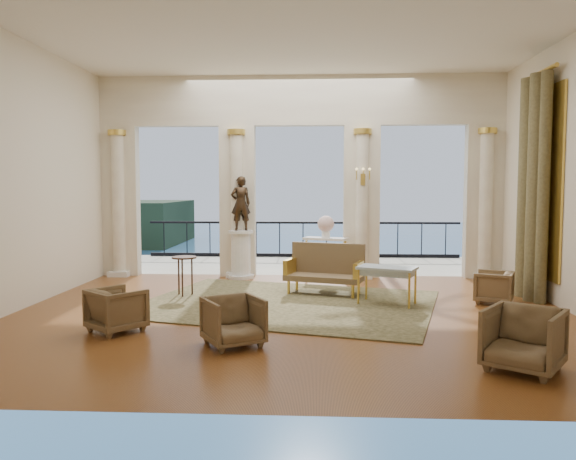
# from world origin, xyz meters

# --- Properties ---
(floor) EXTENTS (9.00, 9.00, 0.00)m
(floor) POSITION_xyz_m (0.00, 0.00, 0.00)
(floor) COLOR #4D250E
(floor) RESTS_ON ground
(room_walls) EXTENTS (9.00, 9.00, 9.00)m
(room_walls) POSITION_xyz_m (0.00, -1.12, 2.88)
(room_walls) COLOR #F3E7CC
(room_walls) RESTS_ON ground
(arcade) EXTENTS (9.00, 0.56, 4.50)m
(arcade) POSITION_xyz_m (-0.00, 3.82, 2.58)
(arcade) COLOR beige
(arcade) RESTS_ON ground
(terrace) EXTENTS (10.00, 3.60, 0.10)m
(terrace) POSITION_xyz_m (0.00, 5.80, -0.05)
(terrace) COLOR #ABA48D
(terrace) RESTS_ON ground
(balustrade) EXTENTS (9.00, 0.06, 1.03)m
(balustrade) POSITION_xyz_m (0.00, 7.40, 0.41)
(balustrade) COLOR black
(balustrade) RESTS_ON terrace
(palm_tree) EXTENTS (2.00, 2.00, 4.50)m
(palm_tree) POSITION_xyz_m (2.00, 6.60, 4.09)
(palm_tree) COLOR #4C3823
(palm_tree) RESTS_ON terrace
(headland) EXTENTS (22.00, 18.00, 6.00)m
(headland) POSITION_xyz_m (-30.00, 70.00, -3.00)
(headland) COLOR black
(headland) RESTS_ON sea
(sea) EXTENTS (160.00, 160.00, 0.00)m
(sea) POSITION_xyz_m (0.00, 60.00, -6.00)
(sea) COLOR navy
(sea) RESTS_ON ground
(curtain) EXTENTS (0.33, 1.40, 4.09)m
(curtain) POSITION_xyz_m (4.28, 1.50, 2.02)
(curtain) COLOR brown
(curtain) RESTS_ON ground
(window_frame) EXTENTS (0.04, 1.60, 3.40)m
(window_frame) POSITION_xyz_m (4.47, 1.50, 2.10)
(window_frame) COLOR gold
(window_frame) RESTS_ON room_walls
(wall_sconce) EXTENTS (0.30, 0.11, 0.33)m
(wall_sconce) POSITION_xyz_m (1.40, 3.51, 2.23)
(wall_sconce) COLOR gold
(wall_sconce) RESTS_ON arcade
(rug) EXTENTS (5.74, 4.96, 0.02)m
(rug) POSITION_xyz_m (-0.11, 0.80, 0.01)
(rug) COLOR #2A2D15
(rug) RESTS_ON ground
(armchair_a) EXTENTS (0.90, 0.89, 0.70)m
(armchair_a) POSITION_xyz_m (-0.66, -1.82, 0.35)
(armchair_a) COLOR #42371C
(armchair_a) RESTS_ON ground
(armchair_b) EXTENTS (1.03, 1.02, 0.78)m
(armchair_b) POSITION_xyz_m (2.68, -2.64, 0.39)
(armchair_b) COLOR #42371C
(armchair_b) RESTS_ON ground
(armchair_c) EXTENTS (0.77, 0.79, 0.63)m
(armchair_c) POSITION_xyz_m (3.49, 1.01, 0.31)
(armchair_c) COLOR #42371C
(armchair_c) RESTS_ON ground
(armchair_d) EXTENTS (0.91, 0.90, 0.68)m
(armchair_d) POSITION_xyz_m (-2.41, -1.20, 0.34)
(armchair_d) COLOR #42371C
(armchair_d) RESTS_ON ground
(settee) EXTENTS (1.56, 1.02, 0.96)m
(settee) POSITION_xyz_m (0.57, 1.76, 0.47)
(settee) COLOR #42371C
(settee) RESTS_ON ground
(game_table) EXTENTS (1.10, 0.87, 0.67)m
(game_table) POSITION_xyz_m (1.61, 0.79, 0.60)
(game_table) COLOR #91A8BB
(game_table) RESTS_ON ground
(pedestal) EXTENTS (0.58, 0.58, 1.07)m
(pedestal) POSITION_xyz_m (-1.29, 3.50, 0.51)
(pedestal) COLOR silver
(pedestal) RESTS_ON ground
(statue) EXTENTS (0.50, 0.40, 1.20)m
(statue) POSITION_xyz_m (-1.29, 3.50, 1.67)
(statue) COLOR #2F2114
(statue) RESTS_ON pedestal
(console_table) EXTENTS (1.03, 0.69, 0.92)m
(console_table) POSITION_xyz_m (0.60, 3.55, 0.76)
(console_table) COLOR silver
(console_table) RESTS_ON ground
(urn) EXTENTS (0.37, 0.37, 0.48)m
(urn) POSITION_xyz_m (0.60, 3.55, 1.19)
(urn) COLOR white
(urn) RESTS_ON console_table
(side_table) EXTENTS (0.46, 0.46, 0.74)m
(side_table) POSITION_xyz_m (-2.06, 1.39, 0.64)
(side_table) COLOR black
(side_table) RESTS_ON ground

